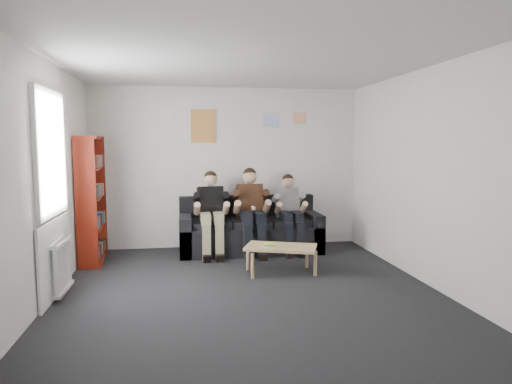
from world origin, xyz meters
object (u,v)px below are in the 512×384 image
at_px(person_left, 211,213).
at_px(person_right, 290,213).
at_px(person_middle, 251,211).
at_px(bookshelf, 92,200).
at_px(coffee_table, 281,249).
at_px(sofa, 250,232).

xyz_separation_m(person_left, person_right, (1.27, 0.00, -0.02)).
bearing_deg(person_middle, bookshelf, -178.35).
bearing_deg(coffee_table, person_left, 126.62).
bearing_deg(bookshelf, person_middle, -1.89).
bearing_deg(person_right, coffee_table, -112.97).
bearing_deg(bookshelf, sofa, 2.98).
relative_size(bookshelf, person_middle, 1.36).
relative_size(sofa, person_left, 1.72).
bearing_deg(sofa, coffee_table, -80.42).
bearing_deg(person_middle, sofa, 88.06).
relative_size(coffee_table, person_left, 0.71).
xyz_separation_m(bookshelf, person_right, (3.03, 0.16, -0.29)).
bearing_deg(bookshelf, coffee_table, -26.52).
relative_size(sofa, person_right, 1.80).
relative_size(person_left, person_middle, 0.97).
relative_size(bookshelf, person_right, 1.48).
bearing_deg(bookshelf, person_right, -2.51).
distance_m(bookshelf, person_left, 1.79).
height_order(sofa, person_right, person_right).
relative_size(person_left, person_right, 1.05).
xyz_separation_m(person_left, person_middle, (0.63, -0.00, 0.02)).
distance_m(coffee_table, person_left, 1.49).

